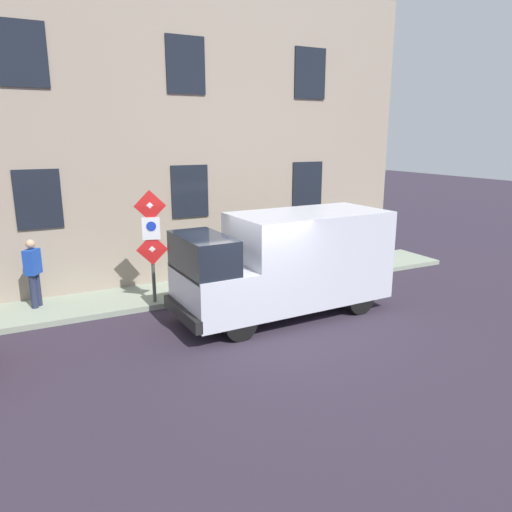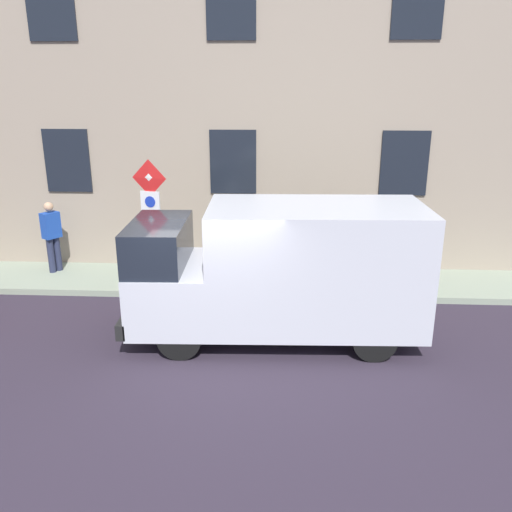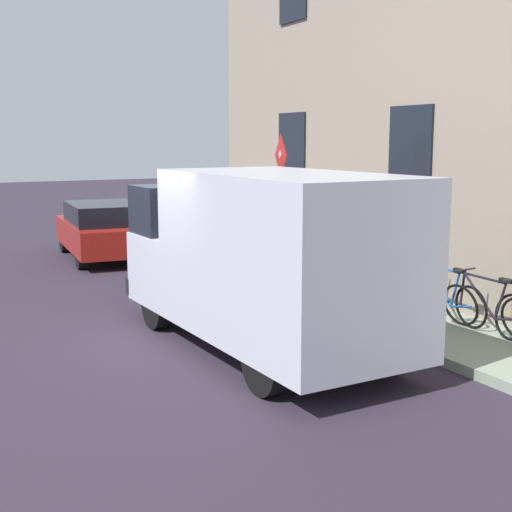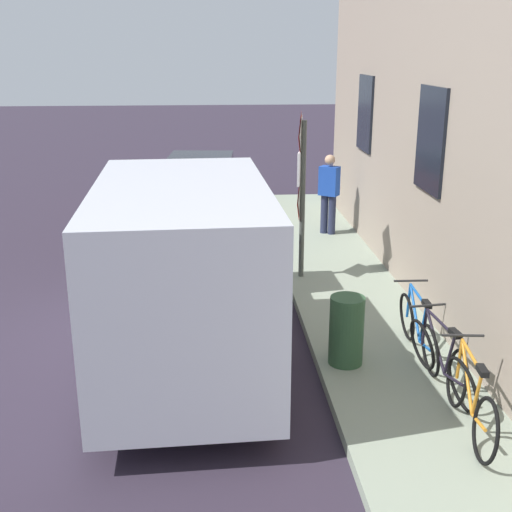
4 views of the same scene
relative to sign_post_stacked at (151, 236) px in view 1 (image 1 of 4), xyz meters
The scene contains 10 objects.
ground_plane 3.61m from the sign_post_stacked, 148.53° to the right, with size 80.00×80.00×0.00m, color #2E2634.
sidewalk_slab 2.53m from the sign_post_stacked, 65.47° to the right, with size 1.88×16.59×0.14m, color gray.
building_facade 3.53m from the sign_post_stacked, 38.57° to the right, with size 0.75×14.59×8.57m.
sign_post_stacked is the anchor object (origin of this frame).
delivery_van 3.44m from the sign_post_stacked, 123.95° to the right, with size 2.19×5.40×2.50m.
bicycle_orange 5.28m from the sign_post_stacked, 77.26° to the right, with size 0.46×1.71×0.89m.
bicycle_black 4.46m from the sign_post_stacked, 74.68° to the right, with size 0.47×1.72×0.89m.
bicycle_blue 3.68m from the sign_post_stacked, 70.78° to the right, with size 0.46×1.71×0.89m.
pedestrian 3.01m from the sign_post_stacked, 69.41° to the left, with size 0.48×0.44×1.72m.
litter_bin 3.60m from the sign_post_stacked, 87.48° to the right, with size 0.44×0.44×0.90m, color #2D5133.
Camera 1 is at (-8.95, 4.58, 4.28)m, focal length 33.66 mm.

